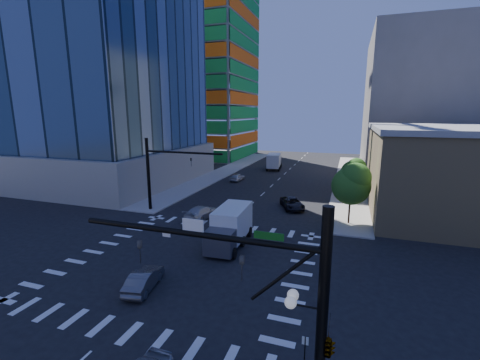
% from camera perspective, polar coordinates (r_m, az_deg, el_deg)
% --- Properties ---
extents(ground, '(160.00, 160.00, 0.00)m').
position_cam_1_polar(ground, '(27.86, -9.08, -14.16)').
color(ground, black).
rests_on(ground, ground).
extents(road_markings, '(20.00, 20.00, 0.01)m').
position_cam_1_polar(road_markings, '(27.86, -9.08, -14.15)').
color(road_markings, silver).
rests_on(road_markings, ground).
extents(sidewalk_ne, '(5.00, 60.00, 0.15)m').
position_cam_1_polar(sidewalk_ne, '(63.19, 18.88, 0.19)').
color(sidewalk_ne, '#9C9793').
rests_on(sidewalk_ne, ground).
extents(sidewalk_nw, '(5.00, 60.00, 0.15)m').
position_cam_1_polar(sidewalk_nw, '(67.77, -2.73, 1.58)').
color(sidewalk_nw, '#9C9793').
rests_on(sidewalk_nw, ground).
extents(construction_building, '(25.16, 34.50, 70.60)m').
position_cam_1_polar(construction_building, '(93.57, -6.69, 19.43)').
color(construction_building, slate).
rests_on(construction_building, ground).
extents(commercial_building, '(20.50, 22.50, 10.60)m').
position_cam_1_polar(commercial_building, '(46.41, 34.81, 1.25)').
color(commercial_building, tan).
rests_on(commercial_building, ground).
extents(bg_building_ne, '(24.00, 30.00, 28.00)m').
position_cam_1_polar(bg_building_ne, '(78.49, 30.49, 11.61)').
color(bg_building_ne, slate).
rests_on(bg_building_ne, ground).
extents(signal_mast_se, '(10.51, 2.48, 9.00)m').
position_cam_1_polar(signal_mast_se, '(12.79, 10.06, -22.28)').
color(signal_mast_se, black).
rests_on(signal_mast_se, sidewalk_se).
extents(signal_mast_nw, '(10.20, 0.40, 9.00)m').
position_cam_1_polar(signal_mast_nw, '(40.64, -14.30, 2.06)').
color(signal_mast_nw, black).
rests_on(signal_mast_nw, sidewalk_nw).
extents(tree_south, '(4.16, 4.16, 6.82)m').
position_cam_1_polar(tree_south, '(36.70, 19.36, -0.56)').
color(tree_south, '#382316').
rests_on(tree_south, sidewalk_ne).
extents(tree_north, '(3.54, 3.52, 5.78)m').
position_cam_1_polar(tree_north, '(48.62, 19.61, 1.50)').
color(tree_north, '#382316').
rests_on(tree_north, sidewalk_ne).
extents(no_parking_sign, '(0.30, 0.06, 2.20)m').
position_cam_1_polar(no_parking_sign, '(16.95, 11.42, -27.86)').
color(no_parking_sign, black).
rests_on(no_parking_sign, ground).
extents(car_nb_far, '(4.21, 5.60, 1.41)m').
position_cam_1_polar(car_nb_far, '(42.02, 9.26, -4.11)').
color(car_nb_far, black).
rests_on(car_nb_far, ground).
extents(car_sb_near, '(2.85, 5.41, 1.49)m').
position_cam_1_polar(car_sb_near, '(37.96, -6.85, -5.72)').
color(car_sb_near, silver).
rests_on(car_sb_near, ground).
extents(car_sb_mid, '(1.88, 4.20, 1.40)m').
position_cam_1_polar(car_sb_mid, '(58.38, -0.45, 0.54)').
color(car_sb_mid, silver).
rests_on(car_sb_mid, ground).
extents(car_sb_cross, '(2.24, 4.38, 1.38)m').
position_cam_1_polar(car_sb_cross, '(24.49, -16.69, -16.59)').
color(car_sb_cross, '#515157').
rests_on(car_sb_cross, ground).
extents(box_truck_near, '(3.08, 6.66, 3.43)m').
position_cam_1_polar(box_truck_near, '(29.98, -1.97, -8.92)').
color(box_truck_near, black).
rests_on(box_truck_near, ground).
extents(box_truck_far, '(3.56, 6.85, 3.45)m').
position_cam_1_polar(box_truck_far, '(70.94, 6.13, 3.17)').
color(box_truck_far, black).
rests_on(box_truck_far, ground).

